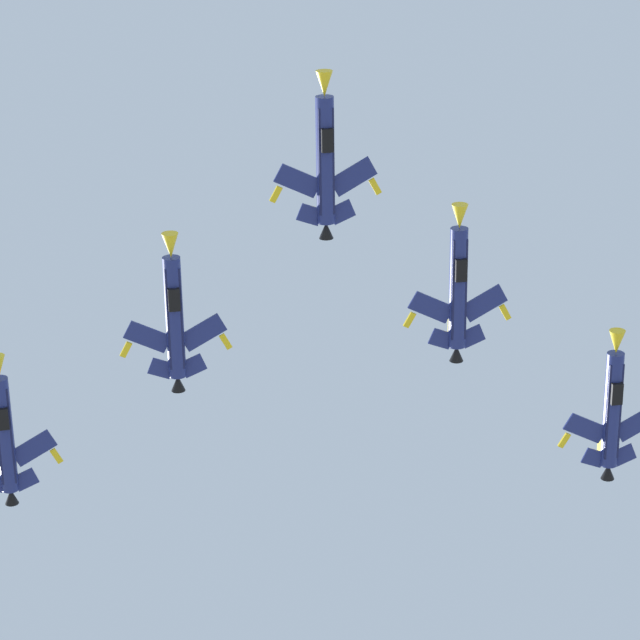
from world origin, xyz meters
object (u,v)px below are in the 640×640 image
object	(u,v)px
fighter_jet_lead	(325,158)
fighter_jet_right_wing	(174,315)
fighter_jet_left_wing	(458,285)
fighter_jet_left_outer	(612,407)
fighter_jet_right_outer	(5,432)

from	to	relation	value
fighter_jet_lead	fighter_jet_right_wing	distance (m)	20.39
fighter_jet_left_wing	fighter_jet_left_outer	world-z (taller)	fighter_jet_left_wing
fighter_jet_left_wing	fighter_jet_left_outer	size ratio (longest dim) A/B	1.00
fighter_jet_right_wing	fighter_jet_right_outer	xyz separation A→B (m)	(-9.64, 18.34, -0.40)
fighter_jet_right_wing	fighter_jet_left_outer	xyz separation A→B (m)	(42.17, -9.67, 1.21)
fighter_jet_right_wing	fighter_jet_right_outer	bearing A→B (deg)	-34.92
fighter_jet_left_wing	fighter_jet_right_outer	distance (m)	45.89
fighter_jet_right_outer	fighter_jet_left_outer	bearing A→B (deg)	178.95
fighter_jet_lead	fighter_jet_right_wing	size ratio (longest dim) A/B	1.00
fighter_jet_right_wing	fighter_jet_left_wing	bearing A→B (deg)	176.77
fighter_jet_lead	fighter_jet_right_outer	size ratio (longest dim) A/B	1.00
fighter_jet_left_wing	fighter_jet_right_wing	distance (m)	26.98
fighter_jet_lead	fighter_jet_right_wing	xyz separation A→B (m)	(-6.21, 19.21, -2.90)
fighter_jet_right_wing	fighter_jet_right_outer	distance (m)	20.72
fighter_jet_left_wing	fighter_jet_lead	bearing A→B (deg)	45.55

